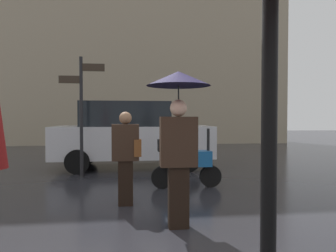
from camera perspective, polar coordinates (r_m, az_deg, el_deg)
pedestrian_with_umbrella at (r=3.94m, az=2.00°, el=2.23°), size 0.85×0.85×2.07m
pedestrian_with_bag at (r=5.04m, az=-7.89°, el=-4.98°), size 0.48×0.24×1.56m
parked_scooter at (r=6.27m, az=3.13°, el=-6.69°), size 1.48×0.32×1.23m
parked_car_left at (r=8.87m, az=-6.92°, el=-1.58°), size 4.50×2.00×1.91m
street_signpost at (r=7.54m, az=-16.13°, el=3.93°), size 1.08×0.08×2.93m
building_block at (r=18.67m, az=-6.18°, el=21.07°), size 17.29×2.66×15.40m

